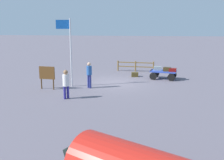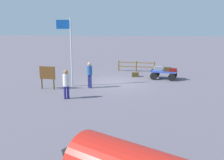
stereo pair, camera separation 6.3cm
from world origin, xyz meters
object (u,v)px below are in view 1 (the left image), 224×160
at_px(suitcase_tan, 173,70).
at_px(flagpole, 69,46).
at_px(worker_trailing, 89,73).
at_px(suitcase_navy, 158,68).
at_px(signboard, 47,74).
at_px(suitcase_maroon, 167,69).
at_px(worker_lead, 66,82).
at_px(suitcase_dark, 135,75).
at_px(luggage_cart, 163,73).

height_order(suitcase_tan, flagpole, flagpole).
height_order(suitcase_tan, worker_trailing, worker_trailing).
height_order(suitcase_navy, flagpole, flagpole).
xyz_separation_m(suitcase_navy, worker_trailing, (4.63, 3.51, 0.22)).
bearing_deg(signboard, suitcase_tan, -156.23).
relative_size(suitcase_navy, suitcase_maroon, 0.94).
bearing_deg(worker_lead, flagpole, -79.28).
xyz_separation_m(worker_trailing, signboard, (2.64, 0.62, -0.04)).
height_order(suitcase_maroon, suitcase_dark, suitcase_maroon).
distance_m(worker_lead, signboard, 2.72).
xyz_separation_m(luggage_cart, suitcase_maroon, (-0.26, 0.22, 0.33)).
height_order(worker_lead, flagpole, flagpole).
bearing_deg(worker_trailing, suitcase_tan, -151.84).
height_order(suitcase_tan, worker_lead, worker_lead).
xyz_separation_m(suitcase_maroon, flagpole, (6.70, 2.83, 1.94)).
bearing_deg(signboard, suitcase_dark, -139.83).
bearing_deg(suitcase_dark, worker_trailing, 54.48).
bearing_deg(suitcase_maroon, flagpole, 22.87).
height_order(suitcase_navy, suitcase_tan, suitcase_navy).
xyz_separation_m(worker_trailing, flagpole, (1.40, -0.34, 1.72)).
xyz_separation_m(luggage_cart, suitcase_navy, (0.42, -0.13, 0.33)).
bearing_deg(flagpole, suitcase_navy, -152.22).
relative_size(suitcase_navy, worker_lead, 0.34).
relative_size(suitcase_navy, worker_trailing, 0.33).
bearing_deg(flagpole, worker_trailing, 166.20).
distance_m(suitcase_tan, worker_trailing, 6.49).
height_order(suitcase_maroon, worker_trailing, worker_trailing).
bearing_deg(suitcase_navy, worker_trailing, 37.23).
bearing_deg(luggage_cart, suitcase_dark, -17.08).
xyz_separation_m(luggage_cart, flagpole, (6.44, 3.05, 2.27)).
xyz_separation_m(suitcase_maroon, worker_lead, (6.14, 5.83, 0.19)).
bearing_deg(signboard, suitcase_navy, -150.36).
bearing_deg(suitcase_tan, signboard, 23.77).
relative_size(worker_trailing, flagpole, 0.38).
relative_size(flagpole, signboard, 3.02).
distance_m(suitcase_tan, suitcase_dark, 3.05).
distance_m(suitcase_navy, signboard, 8.37).
height_order(luggage_cart, suitcase_dark, luggage_cart).
bearing_deg(worker_trailing, suitcase_dark, -125.52).
height_order(suitcase_navy, worker_lead, worker_lead).
distance_m(suitcase_dark, worker_lead, 7.71).
xyz_separation_m(suitcase_dark, worker_trailing, (2.89, 4.05, 0.85)).
relative_size(suitcase_dark, flagpole, 0.12).
distance_m(suitcase_tan, flagpole, 7.86).
distance_m(suitcase_maroon, signboard, 8.81).
relative_size(worker_trailing, signboard, 1.15).
xyz_separation_m(suitcase_maroon, signboard, (7.95, 3.79, 0.18)).
height_order(luggage_cart, worker_lead, worker_lead).
bearing_deg(flagpole, signboard, 37.74).
relative_size(worker_lead, signboard, 1.12).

